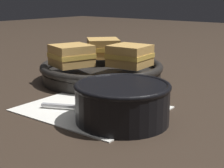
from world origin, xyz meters
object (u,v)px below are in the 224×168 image
object	(u,v)px
skillet	(101,71)
sandwich_near_right	(103,48)
sandwich_far_left	(71,55)
soup_bowl	(122,100)
spoon	(100,109)
sandwich_near_left	(130,56)

from	to	relation	value
skillet	sandwich_near_right	xyz separation A→B (m)	(-0.04, 0.06, 0.04)
skillet	sandwich_far_left	distance (m)	0.09
soup_bowl	skillet	distance (m)	0.28
soup_bowl	sandwich_far_left	xyz separation A→B (m)	(-0.23, 0.12, 0.03)
skillet	sandwich_far_left	xyz separation A→B (m)	(-0.03, -0.07, 0.04)
spoon	skillet	world-z (taller)	skillet
sandwich_near_right	sandwich_far_left	size ratio (longest dim) A/B	1.11
sandwich_near_left	sandwich_far_left	xyz separation A→B (m)	(-0.10, -0.08, 0.00)
spoon	sandwich_near_right	world-z (taller)	sandwich_near_right
soup_bowl	spoon	distance (m)	0.06
spoon	sandwich_near_left	size ratio (longest dim) A/B	1.60
skillet	sandwich_near_left	distance (m)	0.09
spoon	sandwich_far_left	world-z (taller)	sandwich_far_left
spoon	sandwich_near_left	world-z (taller)	sandwich_near_left
sandwich_near_left	skillet	bearing A→B (deg)	-173.36
soup_bowl	sandwich_near_right	size ratio (longest dim) A/B	1.32
skillet	sandwich_near_left	world-z (taller)	sandwich_near_left
sandwich_near_right	sandwich_far_left	bearing A→B (deg)	-82.22
sandwich_near_left	sandwich_near_right	world-z (taller)	same
sandwich_near_right	soup_bowl	bearing A→B (deg)	-44.47
sandwich_near_left	sandwich_near_right	bearing A→B (deg)	157.78
spoon	skillet	xyz separation A→B (m)	(-0.15, 0.18, 0.01)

